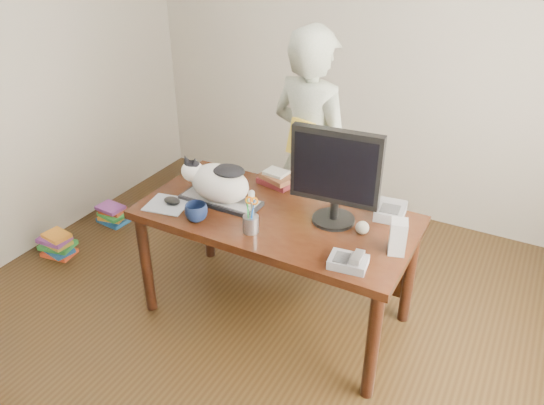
{
  "coord_description": "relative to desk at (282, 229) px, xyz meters",
  "views": [
    {
      "loc": [
        1.24,
        -1.73,
        2.32
      ],
      "look_at": [
        0.0,
        0.55,
        0.85
      ],
      "focal_mm": 35.0,
      "sensor_mm": 36.0,
      "label": 1
    }
  ],
  "objects": [
    {
      "name": "book_pile_a",
      "position": [
        -1.75,
        -0.28,
        -0.51
      ],
      "size": [
        0.27,
        0.22,
        0.18
      ],
      "color": "#B33719",
      "rests_on": "ground"
    },
    {
      "name": "pen_cup",
      "position": [
        -0.03,
        -0.31,
        0.21
      ],
      "size": [
        0.1,
        0.1,
        0.22
      ],
      "rotation": [
        0.0,
        0.0,
        0.16
      ],
      "color": "#96969B",
      "rests_on": "desk"
    },
    {
      "name": "cat",
      "position": [
        -0.37,
        -0.12,
        0.29
      ],
      "size": [
        0.48,
        0.25,
        0.28
      ],
      "rotation": [
        0.0,
        0.0,
        -0.0
      ],
      "color": "white",
      "rests_on": "keyboard"
    },
    {
      "name": "book_stack",
      "position": [
        -0.17,
        0.26,
        0.18
      ],
      "size": [
        0.26,
        0.21,
        0.08
      ],
      "rotation": [
        0.0,
        0.0,
        -0.24
      ],
      "color": "#491317",
      "rests_on": "desk"
    },
    {
      "name": "book_pile_b",
      "position": [
        -1.72,
        0.27,
        -0.53
      ],
      "size": [
        0.26,
        0.2,
        0.15
      ],
      "color": "#174D8B",
      "rests_on": "ground"
    },
    {
      "name": "room",
      "position": [
        0.0,
        -0.68,
        0.75
      ],
      "size": [
        4.5,
        4.5,
        4.5
      ],
      "color": "black",
      "rests_on": "ground"
    },
    {
      "name": "held_book",
      "position": [
        -0.06,
        0.36,
        0.45
      ],
      "size": [
        0.18,
        0.14,
        0.23
      ],
      "rotation": [
        0.0,
        0.0,
        -0.27
      ],
      "color": "gold",
      "rests_on": "person"
    },
    {
      "name": "mouse",
      "position": [
        -0.6,
        -0.28,
        0.17
      ],
      "size": [
        0.12,
        0.09,
        0.04
      ],
      "rotation": [
        0.0,
        0.0,
        0.18
      ],
      "color": "black",
      "rests_on": "mousepad"
    },
    {
      "name": "monitor",
      "position": [
        0.32,
        -0.01,
        0.46
      ],
      "size": [
        0.5,
        0.26,
        0.56
      ],
      "rotation": [
        0.0,
        0.0,
        0.09
      ],
      "color": "black",
      "rests_on": "desk"
    },
    {
      "name": "coffee_mug",
      "position": [
        -0.36,
        -0.35,
        0.2
      ],
      "size": [
        0.18,
        0.18,
        0.1
      ],
      "primitive_type": "imported",
      "rotation": [
        0.0,
        0.0,
        0.93
      ],
      "color": "#0C1633",
      "rests_on": "desk"
    },
    {
      "name": "mousepad",
      "position": [
        -0.62,
        -0.3,
        0.15
      ],
      "size": [
        0.27,
        0.26,
        0.01
      ],
      "rotation": [
        0.0,
        0.0,
        0.18
      ],
      "color": "#A2A6AE",
      "rests_on": "desk"
    },
    {
      "name": "speaker",
      "position": [
        0.73,
        -0.12,
        0.24
      ],
      "size": [
        0.11,
        0.11,
        0.19
      ],
      "rotation": [
        0.0,
        0.0,
        0.29
      ],
      "color": "#A9A9AC",
      "rests_on": "desk"
    },
    {
      "name": "phone",
      "position": [
        0.56,
        -0.35,
        0.18
      ],
      "size": [
        0.2,
        0.18,
        0.09
      ],
      "rotation": [
        0.0,
        0.0,
        0.13
      ],
      "color": "slate",
      "rests_on": "desk"
    },
    {
      "name": "keyboard",
      "position": [
        -0.36,
        -0.12,
        0.16
      ],
      "size": [
        0.5,
        0.19,
        0.03
      ],
      "rotation": [
        0.0,
        0.0,
        -0.0
      ],
      "color": "black",
      "rests_on": "desk"
    },
    {
      "name": "person",
      "position": [
        -0.06,
        0.53,
        0.26
      ],
      "size": [
        0.71,
        0.56,
        1.71
      ],
      "primitive_type": "imported",
      "rotation": [
        0.0,
        0.0,
        2.88
      ],
      "color": "beige",
      "rests_on": "ground"
    },
    {
      "name": "baseball",
      "position": [
        0.51,
        -0.04,
        0.18
      ],
      "size": [
        0.07,
        0.07,
        0.07
      ],
      "rotation": [
        0.0,
        0.0,
        -0.22
      ],
      "color": "beige",
      "rests_on": "desk"
    },
    {
      "name": "desk",
      "position": [
        0.0,
        0.0,
        0.0
      ],
      "size": [
        1.6,
        0.8,
        0.75
      ],
      "color": "black",
      "rests_on": "ground"
    },
    {
      "name": "calculator",
      "position": [
        0.59,
        0.22,
        0.18
      ],
      "size": [
        0.18,
        0.23,
        0.06
      ],
      "rotation": [
        0.0,
        0.0,
        0.12
      ],
      "color": "slate",
      "rests_on": "desk"
    }
  ]
}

